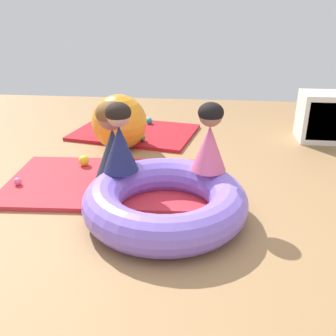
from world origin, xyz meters
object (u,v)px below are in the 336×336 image
at_px(inflatable_cushion, 165,201).
at_px(adult_seated, 113,143).
at_px(child_in_pink, 210,138).
at_px(storage_cube, 319,117).
at_px(play_ball_green, 142,137).
at_px(play_ball_pink, 18,181).
at_px(child_in_navy, 119,138).
at_px(play_ball_yellow, 84,161).
at_px(play_ball_teal, 149,121).
at_px(exercise_ball_large, 119,122).

height_order(inflatable_cushion, adult_seated, adult_seated).
relative_size(child_in_pink, storage_cube, 0.96).
bearing_deg(play_ball_green, inflatable_cushion, -74.08).
relative_size(inflatable_cushion, child_in_pink, 2.28).
relative_size(adult_seated, play_ball_pink, 10.65).
relative_size(child_in_navy, storage_cube, 0.97).
bearing_deg(storage_cube, child_in_navy, -138.32).
bearing_deg(play_ball_yellow, play_ball_green, 60.33).
relative_size(inflatable_cushion, play_ball_green, 14.38).
relative_size(inflatable_cushion, play_ball_pink, 18.24).
distance_m(play_ball_teal, play_ball_green, 0.69).
distance_m(play_ball_green, play_ball_yellow, 0.89).
height_order(child_in_navy, play_ball_teal, child_in_navy).
distance_m(inflatable_cushion, play_ball_teal, 2.32).
relative_size(child_in_navy, exercise_ball_large, 0.90).
relative_size(child_in_pink, exercise_ball_large, 0.89).
relative_size(play_ball_pink, play_ball_teal, 0.82).
bearing_deg(inflatable_cushion, child_in_pink, 43.27).
relative_size(adult_seated, play_ball_teal, 8.74).
relative_size(play_ball_pink, exercise_ball_large, 0.11).
xyz_separation_m(child_in_pink, child_in_navy, (-0.68, -0.08, 0.00)).
height_order(inflatable_cushion, exercise_ball_large, exercise_ball_large).
height_order(play_ball_teal, play_ball_yellow, play_ball_yellow).
xyz_separation_m(play_ball_green, storage_cube, (2.04, 0.37, 0.20)).
bearing_deg(storage_cube, play_ball_yellow, -155.25).
distance_m(play_ball_pink, exercise_ball_large, 1.30).
height_order(child_in_navy, exercise_ball_large, child_in_navy).
bearing_deg(play_ball_green, play_ball_pink, -125.04).
height_order(play_ball_pink, exercise_ball_large, exercise_ball_large).
xyz_separation_m(child_in_navy, adult_seated, (-0.14, 0.31, -0.16)).
distance_m(child_in_pink, play_ball_yellow, 1.38).
height_order(inflatable_cushion, play_ball_green, inflatable_cushion).
xyz_separation_m(play_ball_teal, play_ball_green, (0.02, -0.69, 0.00)).
bearing_deg(play_ball_pink, child_in_navy, -7.35).
relative_size(adult_seated, exercise_ball_large, 1.19).
xyz_separation_m(child_in_pink, exercise_ball_large, (-0.98, 1.14, -0.24)).
distance_m(inflatable_cushion, play_ball_pink, 1.37).
bearing_deg(play_ball_pink, child_in_pink, -1.34).
relative_size(play_ball_pink, play_ball_yellow, 0.65).
xyz_separation_m(child_in_navy, play_ball_pink, (-0.95, 0.12, -0.47)).
bearing_deg(play_ball_teal, adult_seated, -91.22).
bearing_deg(inflatable_cushion, child_in_navy, 150.85).
bearing_deg(child_in_navy, play_ball_teal, -43.00).
xyz_separation_m(exercise_ball_large, storage_cube, (2.25, 0.52, -0.02)).
height_order(play_ball_yellow, exercise_ball_large, exercise_ball_large).
xyz_separation_m(play_ball_yellow, storage_cube, (2.48, 1.14, 0.19)).
bearing_deg(child_in_pink, play_ball_green, -38.69).
distance_m(play_ball_green, exercise_ball_large, 0.34).
relative_size(play_ball_pink, play_ball_green, 0.79).
bearing_deg(adult_seated, play_ball_pink, 24.88).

